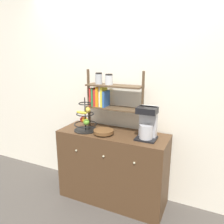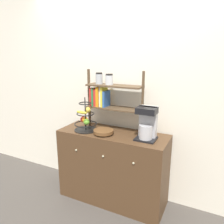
% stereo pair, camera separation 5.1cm
% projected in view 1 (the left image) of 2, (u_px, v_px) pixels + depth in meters
% --- Properties ---
extents(ground_plane, '(12.00, 12.00, 0.00)m').
position_uv_depth(ground_plane, '(104.00, 209.00, 2.56)').
color(ground_plane, '#47423D').
extents(wall_back, '(7.00, 0.05, 2.60)m').
position_uv_depth(wall_back, '(122.00, 93.00, 2.68)').
color(wall_back, silver).
rests_on(wall_back, ground_plane).
extents(sideboard, '(1.29, 0.49, 0.88)m').
position_uv_depth(sideboard, '(113.00, 167.00, 2.65)').
color(sideboard, '#4C331E').
rests_on(sideboard, ground_plane).
extents(coffee_maker, '(0.22, 0.20, 0.36)m').
position_uv_depth(coffee_maker, '(147.00, 123.00, 2.32)').
color(coffee_maker, black).
rests_on(coffee_maker, sideboard).
extents(fruit_stand, '(0.27, 0.27, 0.40)m').
position_uv_depth(fruit_stand, '(85.00, 120.00, 2.59)').
color(fruit_stand, black).
rests_on(fruit_stand, sideboard).
extents(wooden_bowl, '(0.23, 0.23, 0.05)m').
position_uv_depth(wooden_bowl, '(104.00, 132.00, 2.49)').
color(wooden_bowl, brown).
rests_on(wooden_bowl, sideboard).
extents(shelf_hutch, '(0.71, 0.20, 0.71)m').
position_uv_depth(shelf_hutch, '(106.00, 95.00, 2.58)').
color(shelf_hutch, brown).
rests_on(shelf_hutch, sideboard).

